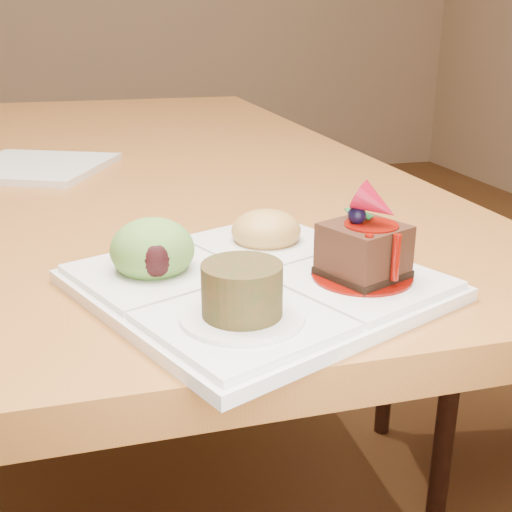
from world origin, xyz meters
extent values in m
plane|color=brown|center=(0.00, 0.00, 0.00)|extent=(6.00, 6.00, 0.00)
cube|color=olive|center=(0.00, 0.00, 0.73)|extent=(1.00, 1.80, 0.04)
cylinder|color=olive|center=(0.44, 0.84, 0.35)|extent=(0.06, 0.06, 0.71)
cube|color=black|center=(0.81, -0.24, 0.47)|extent=(0.51, 0.51, 0.04)
cylinder|color=black|center=(0.59, -0.39, 0.22)|extent=(0.04, 0.04, 0.45)
cylinder|color=black|center=(0.66, -0.02, 0.22)|extent=(0.04, 0.04, 0.45)
cube|color=silver|center=(0.13, -0.75, 0.76)|extent=(0.37, 0.37, 0.01)
cube|color=silver|center=(0.22, -0.79, 0.77)|extent=(0.18, 0.18, 0.01)
cube|color=silver|center=(0.09, -0.84, 0.77)|extent=(0.18, 0.18, 0.01)
cube|color=silver|center=(0.03, -0.71, 0.77)|extent=(0.18, 0.18, 0.01)
cube|color=silver|center=(0.16, -0.66, 0.77)|extent=(0.18, 0.18, 0.01)
cylinder|color=#630803|center=(0.22, -0.79, 0.77)|extent=(0.09, 0.09, 0.00)
cube|color=black|center=(0.22, -0.79, 0.77)|extent=(0.09, 0.09, 0.01)
cube|color=#351B0E|center=(0.22, -0.79, 0.80)|extent=(0.08, 0.08, 0.04)
cylinder|color=#630803|center=(0.22, -0.79, 0.82)|extent=(0.05, 0.05, 0.00)
sphere|color=black|center=(0.21, -0.78, 0.83)|extent=(0.02, 0.02, 0.02)
cone|color=maroon|center=(0.22, -0.79, 0.84)|extent=(0.05, 0.05, 0.04)
cube|color=#134D1E|center=(0.22, -0.77, 0.82)|extent=(0.02, 0.02, 0.01)
cube|color=#134D1E|center=(0.21, -0.77, 0.82)|extent=(0.01, 0.02, 0.01)
cylinder|color=#630803|center=(0.20, -0.82, 0.80)|extent=(0.01, 0.01, 0.05)
cylinder|color=#630803|center=(0.23, -0.82, 0.80)|extent=(0.01, 0.01, 0.04)
cylinder|color=#630803|center=(0.18, -0.78, 0.80)|extent=(0.01, 0.01, 0.04)
cylinder|color=silver|center=(0.09, -0.84, 0.77)|extent=(0.10, 0.10, 0.00)
cylinder|color=#452813|center=(0.09, -0.84, 0.79)|extent=(0.06, 0.06, 0.04)
cylinder|color=#492B0F|center=(0.09, -0.84, 0.81)|extent=(0.05, 0.05, 0.00)
ellipsoid|color=#558134|center=(0.03, -0.71, 0.79)|extent=(0.08, 0.08, 0.06)
ellipsoid|color=black|center=(0.03, -0.74, 0.79)|extent=(0.04, 0.03, 0.03)
ellipsoid|color=#AB7D3D|center=(0.16, -0.66, 0.78)|extent=(0.07, 0.07, 0.04)
cube|color=#C2550E|center=(0.18, -0.65, 0.78)|extent=(0.02, 0.02, 0.02)
cube|color=#436A17|center=(0.17, -0.64, 0.78)|extent=(0.02, 0.02, 0.02)
cube|color=#C2550E|center=(0.15, -0.64, 0.78)|extent=(0.02, 0.02, 0.02)
cube|color=#436A17|center=(0.15, -0.66, 0.78)|extent=(0.02, 0.02, 0.01)
cube|color=#C2550E|center=(0.15, -0.67, 0.78)|extent=(0.02, 0.02, 0.02)
cube|color=#436A17|center=(0.16, -0.68, 0.78)|extent=(0.02, 0.02, 0.02)
cube|color=#C2550E|center=(0.17, -0.67, 0.79)|extent=(0.02, 0.02, 0.02)
cube|color=silver|center=(-0.10, -0.15, 0.76)|extent=(0.30, 0.30, 0.01)
camera|label=1|loc=(-0.02, -1.28, 0.99)|focal=45.00mm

